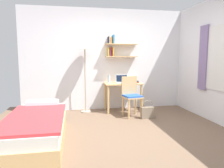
{
  "coord_description": "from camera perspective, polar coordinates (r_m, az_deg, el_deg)",
  "views": [
    {
      "loc": [
        -0.9,
        -3.48,
        1.37
      ],
      "look_at": [
        -0.16,
        0.51,
        0.85
      ],
      "focal_mm": 33.89,
      "sensor_mm": 36.0,
      "label": 1
    }
  ],
  "objects": [
    {
      "name": "ground_plane",
      "position": [
        3.84,
        3.88,
        -13.59
      ],
      "size": [
        5.28,
        5.28,
        0.0
      ],
      "primitive_type": "plane",
      "color": "brown"
    },
    {
      "name": "wall_back",
      "position": [
        5.57,
        -1.12,
        6.65
      ],
      "size": [
        4.4,
        0.27,
        2.6
      ],
      "color": "white",
      "rests_on": "ground_plane"
    },
    {
      "name": "bed",
      "position": [
        3.62,
        -19.62,
        -11.32
      ],
      "size": [
        0.85,
        1.93,
        0.54
      ],
      "color": "tan",
      "rests_on": "ground_plane"
    },
    {
      "name": "desk",
      "position": [
        5.38,
        2.92,
        -1.17
      ],
      "size": [
        0.93,
        0.57,
        0.72
      ],
      "color": "tan",
      "rests_on": "ground_plane"
    },
    {
      "name": "desk_chair",
      "position": [
        4.93,
        5.23,
        -2.79
      ],
      "size": [
        0.47,
        0.46,
        0.92
      ],
      "color": "tan",
      "rests_on": "ground_plane"
    },
    {
      "name": "standing_lamp",
      "position": [
        5.22,
        -7.37,
        9.57
      ],
      "size": [
        0.43,
        0.43,
        1.78
      ],
      "color": "#B2A893",
      "rests_on": "ground_plane"
    },
    {
      "name": "laptop",
      "position": [
        5.36,
        2.75,
        0.91
      ],
      "size": [
        0.32,
        0.22,
        0.21
      ],
      "color": "#B7BABF",
      "rests_on": "desk"
    },
    {
      "name": "water_bottle",
      "position": [
        5.28,
        -0.81,
        1.34
      ],
      "size": [
        0.06,
        0.06,
        0.2
      ],
      "primitive_type": "cylinder",
      "color": "silver",
      "rests_on": "desk"
    },
    {
      "name": "book_stack",
      "position": [
        5.43,
        6.14,
        0.64
      ],
      "size": [
        0.18,
        0.23,
        0.05
      ],
      "color": "#D13D38",
      "rests_on": "desk"
    },
    {
      "name": "handbag",
      "position": [
        4.84,
        9.62,
        -7.49
      ],
      "size": [
        0.31,
        0.11,
        0.42
      ],
      "color": "gray",
      "rests_on": "ground_plane"
    }
  ]
}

